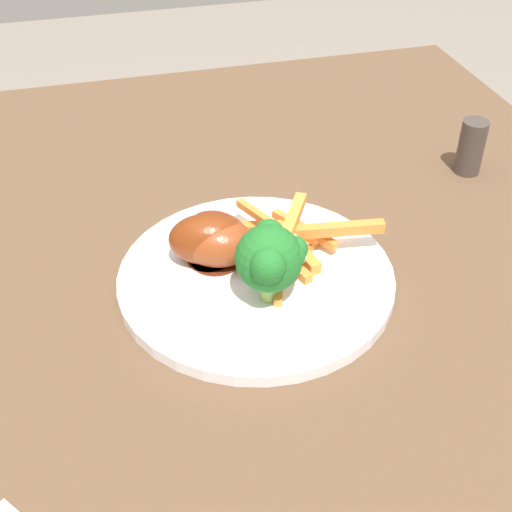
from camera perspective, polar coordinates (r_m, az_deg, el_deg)
name	(u,v)px	position (r m, az deg, el deg)	size (l,w,h in m)	color
dining_table	(304,390)	(0.69, 3.99, -11.02)	(1.10, 0.80, 0.72)	brown
dinner_plate	(256,278)	(0.64, 0.00, -1.82)	(0.26, 0.26, 0.01)	white
broccoli_floret_front	(271,258)	(0.58, 1.25, -0.13)	(0.07, 0.06, 0.07)	#93BC5C
carrot_fries_pile	(294,238)	(0.66, 3.19, 1.53)	(0.14, 0.14, 0.04)	orange
chicken_drumstick_near	(220,242)	(0.64, -3.02, 1.16)	(0.09, 0.13, 0.05)	#632310
chicken_drumstick_far	(213,239)	(0.64, -3.60, 1.39)	(0.06, 0.12, 0.05)	#4F1A09
chicken_drumstick_extra	(222,238)	(0.65, -2.81, 1.49)	(0.11, 0.10, 0.05)	#55190B
pepper_shaker	(471,147)	(0.83, 17.39, 8.62)	(0.03, 0.03, 0.06)	#423833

